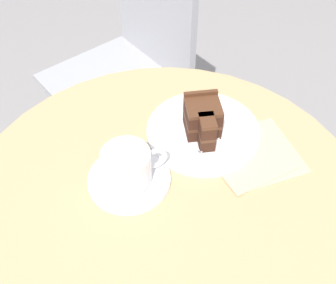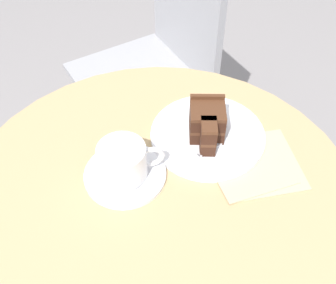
% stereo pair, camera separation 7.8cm
% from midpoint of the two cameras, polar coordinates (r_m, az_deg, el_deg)
% --- Properties ---
extents(cafe_table, '(0.74, 0.74, 0.68)m').
position_cam_midpoint_polar(cafe_table, '(0.85, -2.97, -11.77)').
color(cafe_table, tan).
rests_on(cafe_table, ground).
extents(saucer, '(0.15, 0.15, 0.01)m').
position_cam_midpoint_polar(saucer, '(0.78, -8.16, -5.18)').
color(saucer, white).
rests_on(saucer, cafe_table).
extents(coffee_cup, '(0.12, 0.09, 0.07)m').
position_cam_midpoint_polar(coffee_cup, '(0.75, -8.49, -3.42)').
color(coffee_cup, white).
rests_on(coffee_cup, saucer).
extents(teaspoon, '(0.11, 0.03, 0.00)m').
position_cam_midpoint_polar(teaspoon, '(0.74, -8.00, -8.18)').
color(teaspoon, silver).
rests_on(teaspoon, saucer).
extents(cake_plate, '(0.23, 0.23, 0.01)m').
position_cam_midpoint_polar(cake_plate, '(0.85, 2.17, 1.30)').
color(cake_plate, white).
rests_on(cake_plate, cafe_table).
extents(cake_slice, '(0.08, 0.10, 0.08)m').
position_cam_midpoint_polar(cake_slice, '(0.82, 2.04, 2.97)').
color(cake_slice, '#381E14').
rests_on(cake_slice, cake_plate).
extents(fork, '(0.14, 0.07, 0.00)m').
position_cam_midpoint_polar(fork, '(0.81, 2.38, -0.88)').
color(fork, silver).
rests_on(fork, cake_plate).
extents(napkin, '(0.18, 0.16, 0.00)m').
position_cam_midpoint_polar(napkin, '(0.82, 8.64, -1.84)').
color(napkin, tan).
rests_on(napkin, cafe_table).
extents(cafe_chair, '(0.48, 0.48, 0.86)m').
position_cam_midpoint_polar(cafe_chair, '(1.37, -6.30, 12.13)').
color(cafe_chair, '#9E9EA3').
rests_on(cafe_chair, ground).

